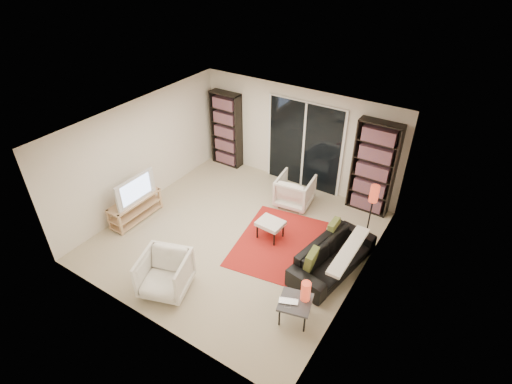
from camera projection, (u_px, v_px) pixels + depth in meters
floor at (238, 235)px, 8.22m from camera, size 5.00×5.00×0.00m
wall_back at (298, 137)px, 9.30m from camera, size 5.00×0.02×2.40m
wall_front at (138, 266)px, 5.81m from camera, size 5.00×0.02×2.40m
wall_left at (142, 153)px, 8.67m from camera, size 0.02×5.00×2.40m
wall_right at (363, 232)px, 6.44m from camera, size 0.02×5.00×2.40m
ceiling at (234, 129)px, 6.88m from camera, size 5.00×5.00×0.02m
sliding_door at (304, 146)px, 9.27m from camera, size 1.92×0.08×2.16m
bookshelf_left at (226, 130)px, 10.18m from camera, size 0.80×0.30×1.95m
bookshelf_right at (374, 168)px, 8.42m from camera, size 0.90×0.30×2.10m
tv_stand at (136, 208)px, 8.56m from camera, size 0.39×1.22×0.50m
tv at (132, 188)px, 8.26m from camera, size 0.13×1.01×0.58m
rug at (278, 243)px, 8.02m from camera, size 1.87×2.32×0.01m
sofa at (333, 256)px, 7.30m from camera, size 1.06×2.00×0.55m
armchair_back at (295, 191)px, 8.96m from camera, size 0.84×0.86×0.71m
armchair_front at (165, 274)px, 6.81m from camera, size 1.01×1.03×0.74m
ottoman at (270, 224)px, 7.99m from camera, size 0.53×0.44×0.40m
side_table at (295, 303)px, 6.30m from camera, size 0.61×0.61×0.40m
laptop at (288, 304)px, 6.23m from camera, size 0.35×0.30×0.02m
table_lamp at (306, 291)px, 6.23m from camera, size 0.15×0.15×0.35m
floor_lamp at (373, 200)px, 7.63m from camera, size 0.19×0.19×1.26m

